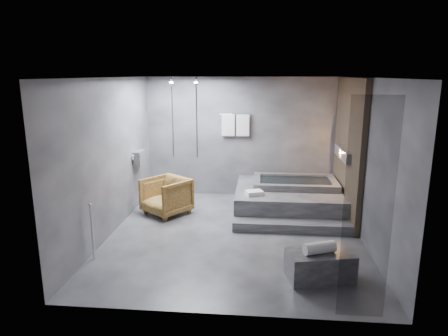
# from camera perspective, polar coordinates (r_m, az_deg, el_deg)

# --- Properties ---
(room) EXTENTS (5.00, 5.04, 2.82)m
(room) POSITION_cam_1_polar(r_m,az_deg,el_deg) (7.14, 4.91, 4.15)
(room) COLOR #2F2F32
(room) RESTS_ON ground
(tub_deck) EXTENTS (2.20, 2.00, 0.50)m
(tub_deck) POSITION_cam_1_polar(r_m,az_deg,el_deg) (8.68, 9.12, -4.38)
(tub_deck) COLOR #343437
(tub_deck) RESTS_ON ground
(tub_step) EXTENTS (2.20, 0.36, 0.18)m
(tub_step) POSITION_cam_1_polar(r_m,az_deg,el_deg) (7.62, 9.64, -8.21)
(tub_step) COLOR #343437
(tub_step) RESTS_ON ground
(concrete_bench) EXTENTS (1.00, 0.69, 0.41)m
(concrete_bench) POSITION_cam_1_polar(r_m,az_deg,el_deg) (5.99, 13.53, -13.41)
(concrete_bench) COLOR #2E2E30
(concrete_bench) RESTS_ON ground
(driftwood_chair) EXTENTS (1.16, 1.17, 0.77)m
(driftwood_chair) POSITION_cam_1_polar(r_m,az_deg,el_deg) (8.41, -8.25, -3.98)
(driftwood_chair) COLOR #4A3112
(driftwood_chair) RESTS_ON ground
(rolled_towel) EXTENTS (0.49, 0.32, 0.17)m
(rolled_towel) POSITION_cam_1_polar(r_m,az_deg,el_deg) (5.83, 13.51, -11.04)
(rolled_towel) COLOR white
(rolled_towel) RESTS_ON concrete_bench
(deck_towel) EXTENTS (0.39, 0.34, 0.09)m
(deck_towel) POSITION_cam_1_polar(r_m,az_deg,el_deg) (8.01, 4.35, -3.56)
(deck_towel) COLOR white
(deck_towel) RESTS_ON tub_deck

